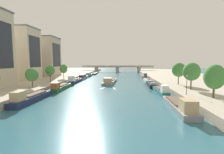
% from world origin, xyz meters
% --- Properties ---
extents(ground_plane, '(400.00, 400.00, 0.00)m').
position_xyz_m(ground_plane, '(0.00, 0.00, 0.00)').
color(ground_plane, '#2D6070').
extents(quay_left, '(36.00, 170.00, 1.71)m').
position_xyz_m(quay_left, '(-35.88, 55.00, 0.86)').
color(quay_left, '#B2A893').
rests_on(quay_left, ground).
extents(quay_right, '(36.00, 170.00, 1.71)m').
position_xyz_m(quay_right, '(35.88, 55.00, 0.86)').
color(quay_right, '#B2A893').
rests_on(quay_right, ground).
extents(barge_midriver, '(5.12, 20.51, 2.80)m').
position_xyz_m(barge_midriver, '(-0.88, 46.57, 0.84)').
color(barge_midriver, gray).
rests_on(barge_midriver, ground).
extents(wake_behind_barge, '(5.59, 6.06, 0.03)m').
position_xyz_m(wake_behind_barge, '(-0.19, 33.38, 0.01)').
color(wake_behind_barge, '#A0CCD6').
rests_on(wake_behind_barge, ground).
extents(moored_boat_left_gap_after, '(2.69, 14.89, 3.23)m').
position_xyz_m(moored_boat_left_gap_after, '(-16.26, 13.20, 0.99)').
color(moored_boat_left_gap_after, '#1E284C').
rests_on(moored_boat_left_gap_after, ground).
extents(moored_boat_left_second, '(2.99, 15.02, 2.91)m').
position_xyz_m(moored_boat_left_second, '(-15.62, 29.15, 0.89)').
color(moored_boat_left_second, '#235633').
rests_on(moored_boat_left_second, ground).
extents(moored_boat_left_lone, '(2.83, 13.45, 3.46)m').
position_xyz_m(moored_boat_left_lone, '(-16.05, 45.44, 1.03)').
color(moored_boat_left_lone, '#1E284C').
rests_on(moored_boat_left_lone, ground).
extents(moored_boat_left_far, '(2.77, 14.26, 2.44)m').
position_xyz_m(moored_boat_left_far, '(-16.18, 61.19, 1.03)').
color(moored_boat_left_far, gray).
rests_on(moored_boat_left_far, ground).
extents(moored_boat_left_near, '(2.22, 11.81, 2.53)m').
position_xyz_m(moored_boat_left_near, '(-16.21, 75.39, 1.06)').
color(moored_boat_left_near, '#23666B').
rests_on(moored_boat_left_near, ground).
extents(moored_boat_left_upstream, '(3.44, 16.52, 2.14)m').
position_xyz_m(moored_boat_left_upstream, '(-15.73, 91.78, 0.54)').
color(moored_boat_left_upstream, black).
rests_on(moored_boat_left_upstream, ground).
extents(moored_boat_right_second, '(3.31, 15.58, 3.02)m').
position_xyz_m(moored_boat_right_second, '(15.58, 9.39, 0.88)').
color(moored_boat_right_second, gray).
rests_on(moored_boat_right_second, ground).
extents(moored_boat_right_downstream, '(2.30, 12.75, 3.02)m').
position_xyz_m(moored_boat_right_downstream, '(15.55, 24.48, 0.93)').
color(moored_boat_right_downstream, '#23666B').
rests_on(moored_boat_right_downstream, ground).
extents(moored_boat_right_midway, '(3.26, 13.93, 2.42)m').
position_xyz_m(moored_boat_right_midway, '(15.41, 38.96, 0.69)').
color(moored_boat_right_midway, black).
rests_on(moored_boat_right_midway, ground).
extents(moored_boat_right_lone, '(2.06, 10.64, 2.10)m').
position_xyz_m(moored_boat_right_lone, '(15.86, 53.12, 0.53)').
color(moored_boat_right_lone, silver).
rests_on(moored_boat_right_lone, ground).
extents(moored_boat_right_end, '(1.81, 10.34, 3.12)m').
position_xyz_m(moored_boat_right_end, '(16.24, 63.87, 0.89)').
color(moored_boat_right_end, maroon).
rests_on(moored_boat_right_end, ground).
extents(tree_left_by_lamp, '(3.57, 3.57, 5.68)m').
position_xyz_m(tree_left_by_lamp, '(-21.12, 22.25, 5.45)').
color(tree_left_by_lamp, brown).
rests_on(tree_left_by_lamp, quay_left).
extents(tree_left_nearest, '(3.28, 3.28, 6.33)m').
position_xyz_m(tree_left_nearest, '(-21.58, 34.62, 6.05)').
color(tree_left_nearest, brown).
rests_on(tree_left_nearest, quay_left).
extents(tree_left_far, '(3.28, 3.28, 6.23)m').
position_xyz_m(tree_left_far, '(-21.32, 47.15, 5.95)').
color(tree_left_far, brown).
rests_on(tree_left_far, quay_left).
extents(tree_right_second, '(4.09, 4.09, 6.95)m').
position_xyz_m(tree_right_second, '(23.37, 12.39, 6.10)').
color(tree_right_second, brown).
rests_on(tree_right_second, quay_right).
extents(tree_right_third, '(4.38, 4.38, 7.24)m').
position_xyz_m(tree_right_third, '(22.95, 22.43, 6.52)').
color(tree_right_third, brown).
rests_on(tree_right_third, quay_right).
extents(tree_right_by_lamp, '(4.27, 4.27, 7.12)m').
position_xyz_m(tree_right_by_lamp, '(22.86, 31.96, 6.50)').
color(tree_right_by_lamp, brown).
rests_on(tree_right_by_lamp, quay_right).
extents(lamppost_right_bank, '(0.28, 0.28, 4.36)m').
position_xyz_m(lamppost_right_bank, '(19.27, 15.83, 4.11)').
color(lamppost_right_bank, black).
rests_on(lamppost_right_bank, quay_right).
extents(building_left_tall, '(10.67, 10.50, 21.08)m').
position_xyz_m(building_left_tall, '(-35.80, 41.35, 12.27)').
color(building_left_tall, beige).
rests_on(building_left_tall, quay_left).
extents(building_left_middle, '(13.20, 12.24, 19.92)m').
position_xyz_m(building_left_middle, '(-35.80, 59.46, 11.69)').
color(building_left_middle, '#B2A38E').
rests_on(building_left_middle, quay_left).
extents(bridge_far, '(59.75, 4.40, 5.75)m').
position_xyz_m(bridge_far, '(0.00, 113.61, 3.65)').
color(bridge_far, '#9E998E').
rests_on(bridge_far, ground).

